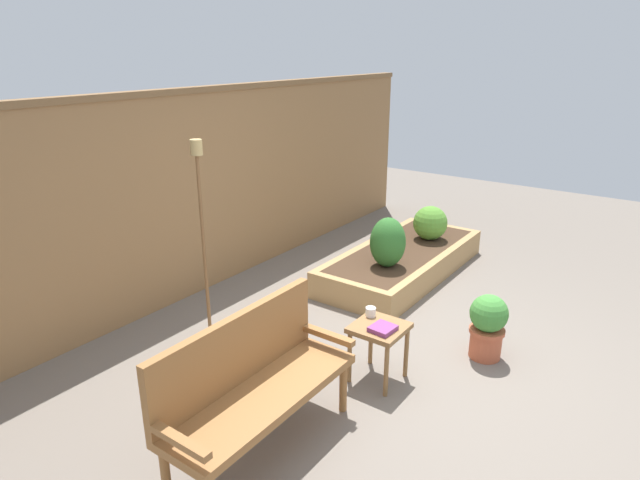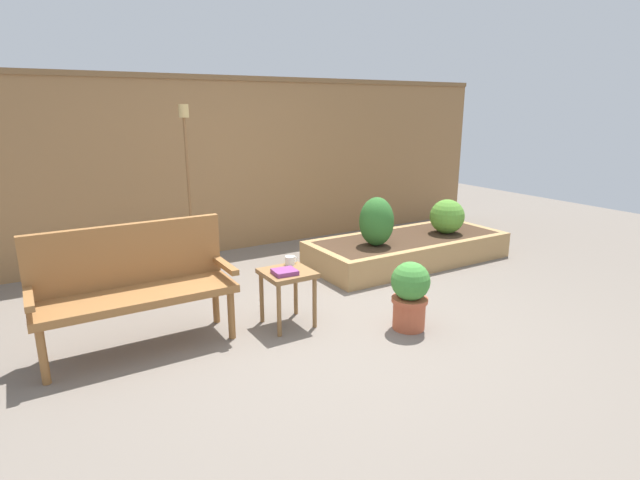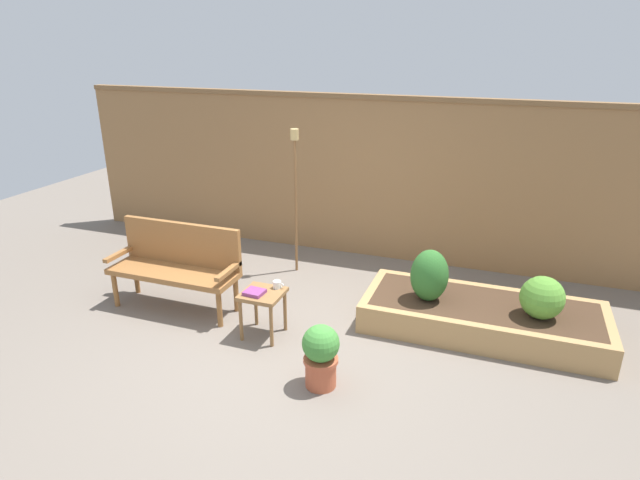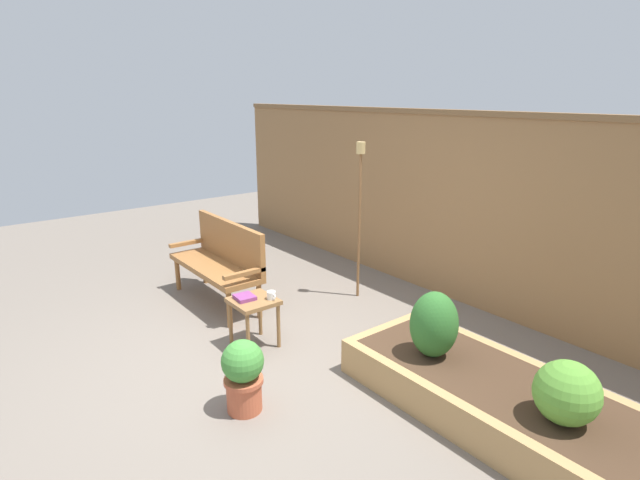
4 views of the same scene
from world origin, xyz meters
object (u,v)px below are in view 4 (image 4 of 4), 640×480
(book_on_table, at_px, (245,297))
(side_table, at_px, (254,307))
(potted_boxwood, at_px, (243,373))
(garden_bench, at_px, (222,256))
(shrub_near_bench, at_px, (434,324))
(cup_on_table, at_px, (271,295))
(tiki_torch, at_px, (360,194))
(shrub_far_corner, at_px, (567,393))

(book_on_table, bearing_deg, side_table, 52.36)
(side_table, relative_size, potted_boxwood, 0.83)
(garden_bench, bearing_deg, shrub_near_bench, 10.25)
(cup_on_table, height_order, potted_boxwood, potted_boxwood)
(tiki_torch, bearing_deg, book_on_table, -81.51)
(side_table, relative_size, book_on_table, 2.59)
(book_on_table, xyz_separation_m, potted_boxwood, (0.88, -0.53, -0.19))
(garden_bench, xyz_separation_m, shrub_near_bench, (2.67, 0.48, 0.03))
(cup_on_table, height_order, book_on_table, cup_on_table)
(garden_bench, height_order, side_table, garden_bench)
(garden_bench, relative_size, shrub_near_bench, 2.65)
(side_table, bearing_deg, book_on_table, -132.18)
(shrub_far_corner, bearing_deg, potted_boxwood, -142.42)
(side_table, xyz_separation_m, potted_boxwood, (0.83, -0.59, -0.08))
(side_table, height_order, book_on_table, book_on_table)
(garden_bench, xyz_separation_m, potted_boxwood, (1.99, -0.87, -0.23))
(shrub_near_bench, distance_m, tiki_torch, 2.11)
(tiki_torch, bearing_deg, shrub_far_corner, -16.29)
(cup_on_table, distance_m, shrub_near_bench, 1.54)
(shrub_near_bench, bearing_deg, shrub_far_corner, -0.00)
(cup_on_table, relative_size, shrub_far_corner, 0.28)
(side_table, height_order, shrub_far_corner, shrub_far_corner)
(garden_bench, bearing_deg, shrub_far_corner, 7.35)
(garden_bench, bearing_deg, potted_boxwood, -23.55)
(shrub_near_bench, bearing_deg, book_on_table, -152.25)
(side_table, distance_m, tiki_torch, 1.84)
(shrub_far_corner, distance_m, tiki_torch, 3.09)
(garden_bench, distance_m, cup_on_table, 1.27)
(cup_on_table, height_order, tiki_torch, tiki_torch)
(garden_bench, xyz_separation_m, tiki_torch, (0.86, 1.33, 0.69))
(cup_on_table, xyz_separation_m, shrub_near_bench, (1.41, 0.62, 0.05))
(garden_bench, height_order, shrub_near_bench, garden_bench)
(shrub_near_bench, distance_m, shrub_far_corner, 1.08)
(potted_boxwood, bearing_deg, side_table, 144.54)
(potted_boxwood, bearing_deg, garden_bench, 156.45)
(potted_boxwood, xyz_separation_m, shrub_far_corner, (1.76, 1.35, 0.20))
(book_on_table, bearing_deg, potted_boxwood, -26.42)
(side_table, bearing_deg, cup_on_table, 53.74)
(book_on_table, height_order, tiki_torch, tiki_torch)
(potted_boxwood, bearing_deg, tiki_torch, 117.26)
(side_table, bearing_deg, shrub_near_bench, 26.80)
(book_on_table, distance_m, tiki_torch, 1.84)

